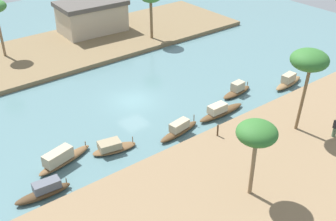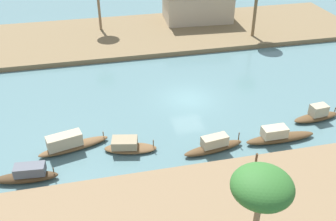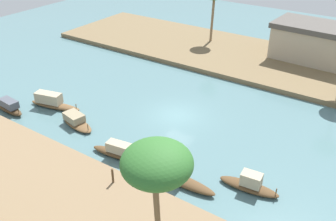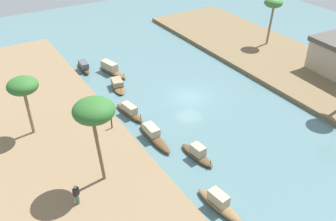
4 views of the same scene
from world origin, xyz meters
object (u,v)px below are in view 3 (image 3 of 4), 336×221
object	(u,v)px
riverside_building	(313,41)
sampan_near_left_bank	(8,106)
sampan_with_tall_canopy	(177,177)
palm_tree_left_far	(157,165)
sampan_open_hull	(52,102)
sampan_with_red_awning	(76,121)
sampan_downstream_large	(119,152)
sampan_foreground	(250,184)
mooring_post	(113,176)

from	to	relation	value
riverside_building	sampan_near_left_bank	bearing A→B (deg)	-122.80
sampan_with_tall_canopy	riverside_building	xyz separation A→B (m)	(1.37, 24.80, 2.04)
sampan_near_left_bank	palm_tree_left_far	world-z (taller)	palm_tree_left_far
sampan_open_hull	riverside_building	xyz separation A→B (m)	(15.61, 22.61, 1.94)
sampan_open_hull	palm_tree_left_far	size ratio (longest dim) A/B	0.70
sampan_with_red_awning	riverside_building	bearing A→B (deg)	75.10
sampan_open_hull	sampan_downstream_large	size ratio (longest dim) A/B	1.12
sampan_foreground	sampan_near_left_bank	size ratio (longest dim) A/B	0.98
sampan_foreground	mooring_post	world-z (taller)	mooring_post
riverside_building	sampan_with_red_awning	bearing A→B (deg)	-113.53
sampan_with_red_awning	sampan_with_tall_canopy	xyz separation A→B (m)	(10.41, -1.27, 0.06)
sampan_foreground	riverside_building	world-z (taller)	riverside_building
palm_tree_left_far	riverside_building	size ratio (longest dim) A/B	0.82
sampan_with_red_awning	palm_tree_left_far	xyz separation A→B (m)	(13.30, -7.40, 6.24)
mooring_post	riverside_building	bearing A→B (deg)	81.07
sampan_foreground	palm_tree_left_far	size ratio (longest dim) A/B	0.55
sampan_with_red_awning	sampan_near_left_bank	distance (m)	6.59
sampan_open_hull	mooring_post	distance (m)	12.32
sampan_with_tall_canopy	palm_tree_left_far	xyz separation A→B (m)	(2.89, -6.13, 6.18)
sampan_with_tall_canopy	riverside_building	size ratio (longest dim) A/B	0.59
sampan_with_tall_canopy	palm_tree_left_far	bearing A→B (deg)	-65.08
palm_tree_left_far	sampan_with_tall_canopy	bearing A→B (deg)	115.24
sampan_with_tall_canopy	sampan_open_hull	distance (m)	14.42
mooring_post	sampan_open_hull	bearing A→B (deg)	156.43
sampan_foreground	mooring_post	distance (m)	8.46
sampan_with_tall_canopy	sampan_downstream_large	bearing A→B (deg)	-179.65
sampan_open_hull	sampan_near_left_bank	distance (m)	3.60
sampan_open_hull	riverside_building	world-z (taller)	riverside_building
sampan_open_hull	mooring_post	bearing A→B (deg)	-37.71
sampan_near_left_bank	palm_tree_left_far	xyz separation A→B (m)	(19.69, -5.78, 6.16)
sampan_open_hull	sampan_downstream_large	world-z (taller)	sampan_open_hull
sampan_near_left_bank	sampan_downstream_large	xyz separation A→B (m)	(12.04, 0.29, -0.02)
sampan_near_left_bank	sampan_open_hull	bearing A→B (deg)	49.85
palm_tree_left_far	riverside_building	xyz separation A→B (m)	(-1.53, 30.93, -4.14)
sampan_foreground	sampan_open_hull	bearing A→B (deg)	173.57
sampan_with_tall_canopy	riverside_building	world-z (taller)	riverside_building
sampan_foreground	sampan_with_red_awning	world-z (taller)	sampan_foreground
palm_tree_left_far	riverside_building	bearing A→B (deg)	92.82
riverside_building	palm_tree_left_far	bearing A→B (deg)	-84.14
sampan_with_red_awning	palm_tree_left_far	world-z (taller)	palm_tree_left_far
palm_tree_left_far	sampan_foreground	bearing A→B (deg)	81.37
sampan_with_red_awning	sampan_open_hull	bearing A→B (deg)	178.11
mooring_post	palm_tree_left_far	distance (m)	8.79
sampan_with_red_awning	mooring_post	distance (m)	8.47
sampan_with_tall_canopy	sampan_open_hull	world-z (taller)	sampan_open_hull
riverside_building	sampan_foreground	bearing A→B (deg)	-80.13
sampan_foreground	sampan_downstream_large	bearing A→B (deg)	-173.11
sampan_downstream_large	mooring_post	size ratio (longest dim) A/B	4.33
sampan_foreground	sampan_near_left_bank	xyz separation A→B (m)	(-20.91, -2.24, 0.03)
sampan_open_hull	mooring_post	xyz separation A→B (m)	(11.29, -4.92, 0.47)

